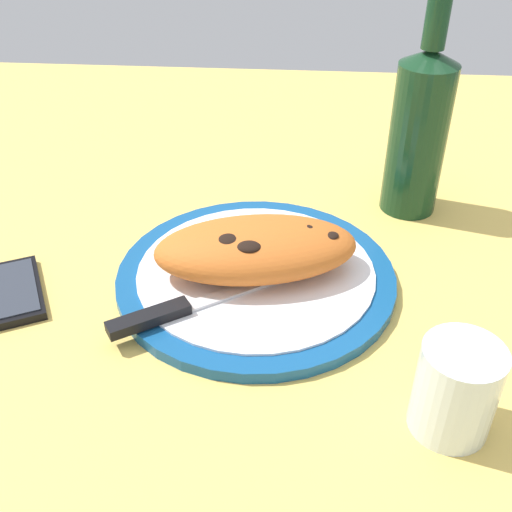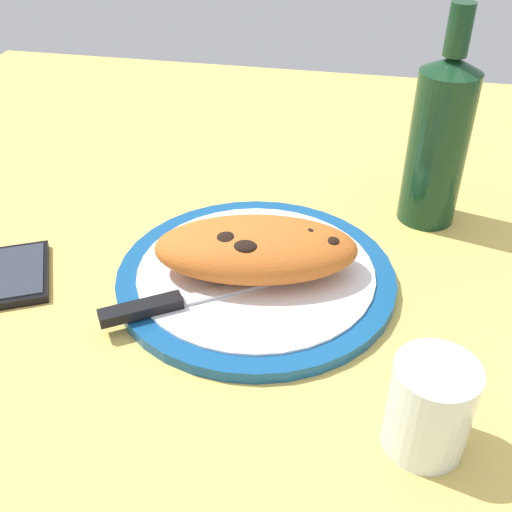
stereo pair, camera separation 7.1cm
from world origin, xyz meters
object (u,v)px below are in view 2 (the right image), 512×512
(smartphone, at_px, (20,274))
(wine_bottle, at_px, (439,139))
(plate, at_px, (256,276))
(knife, at_px, (166,303))
(fork, at_px, (242,232))
(calzone, at_px, (258,251))
(water_glass, at_px, (429,412))

(smartphone, xyz_separation_m, wine_bottle, (-0.48, -0.24, 0.11))
(plate, bearing_deg, knife, 46.25)
(plate, relative_size, fork, 2.05)
(wine_bottle, bearing_deg, fork, 26.52)
(calzone, height_order, fork, calzone)
(water_glass, bearing_deg, calzone, -45.95)
(fork, distance_m, wine_bottle, 0.28)
(smartphone, bearing_deg, calzone, -170.99)
(plate, xyz_separation_m, calzone, (-0.00, 0.00, 0.04))
(fork, height_order, water_glass, water_glass)
(fork, relative_size, water_glass, 1.75)
(plate, bearing_deg, fork, -65.80)
(knife, bearing_deg, smartphone, -10.42)
(smartphone, distance_m, wine_bottle, 0.54)
(plate, height_order, knife, knife)
(plate, height_order, fork, fork)
(plate, relative_size, smartphone, 2.44)
(knife, bearing_deg, plate, -133.75)
(fork, distance_m, water_glass, 0.35)
(plate, distance_m, calzone, 0.04)
(calzone, distance_m, fork, 0.09)
(calzone, bearing_deg, fork, -64.88)
(calzone, bearing_deg, smartphone, 9.01)
(wine_bottle, bearing_deg, knife, 44.29)
(knife, bearing_deg, water_glass, 157.61)
(fork, height_order, smartphone, fork)
(water_glass, relative_size, wine_bottle, 0.32)
(smartphone, bearing_deg, fork, -153.64)
(calzone, bearing_deg, plate, -51.35)
(knife, distance_m, smartphone, 0.20)
(knife, height_order, smartphone, knife)
(plate, xyz_separation_m, fork, (0.03, -0.07, 0.01))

